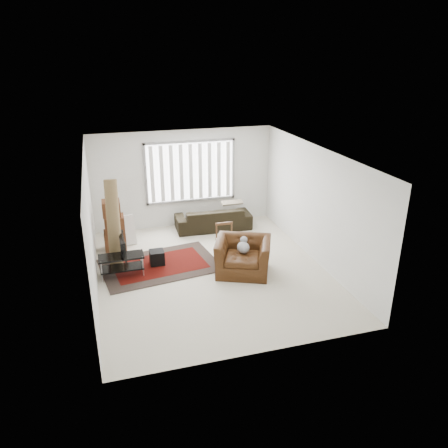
{
  "coord_description": "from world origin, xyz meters",
  "views": [
    {
      "loc": [
        -2.21,
        -8.51,
        4.68
      ],
      "look_at": [
        0.34,
        0.17,
        1.05
      ],
      "focal_mm": 35.0,
      "sensor_mm": 36.0,
      "label": 1
    }
  ],
  "objects_px": {
    "sofa": "(213,215)",
    "tv_stand": "(122,261)",
    "armchair": "(243,254)",
    "moving_boxes": "(114,227)",
    "side_chair": "(226,239)"
  },
  "relations": [
    {
      "from": "moving_boxes",
      "to": "sofa",
      "type": "bearing_deg",
      "value": 13.03
    },
    {
      "from": "tv_stand",
      "to": "side_chair",
      "type": "bearing_deg",
      "value": 6.19
    },
    {
      "from": "tv_stand",
      "to": "sofa",
      "type": "bearing_deg",
      "value": 38.22
    },
    {
      "from": "tv_stand",
      "to": "side_chair",
      "type": "relative_size",
      "value": 1.18
    },
    {
      "from": "tv_stand",
      "to": "armchair",
      "type": "height_order",
      "value": "armchair"
    },
    {
      "from": "sofa",
      "to": "tv_stand",
      "type": "bearing_deg",
      "value": 40.59
    },
    {
      "from": "moving_boxes",
      "to": "armchair",
      "type": "height_order",
      "value": "moving_boxes"
    },
    {
      "from": "armchair",
      "to": "tv_stand",
      "type": "bearing_deg",
      "value": -169.26
    },
    {
      "from": "moving_boxes",
      "to": "sofa",
      "type": "distance_m",
      "value": 2.79
    },
    {
      "from": "moving_boxes",
      "to": "side_chair",
      "type": "distance_m",
      "value": 2.8
    },
    {
      "from": "tv_stand",
      "to": "armchair",
      "type": "xyz_separation_m",
      "value": [
        2.62,
        -0.58,
        0.1
      ]
    },
    {
      "from": "tv_stand",
      "to": "moving_boxes",
      "type": "height_order",
      "value": "moving_boxes"
    },
    {
      "from": "moving_boxes",
      "to": "sofa",
      "type": "relative_size",
      "value": 0.62
    },
    {
      "from": "moving_boxes",
      "to": "sofa",
      "type": "height_order",
      "value": "moving_boxes"
    },
    {
      "from": "moving_boxes",
      "to": "armchair",
      "type": "distance_m",
      "value": 3.37
    }
  ]
}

